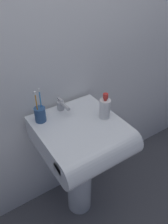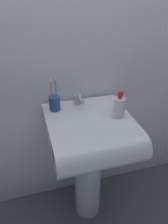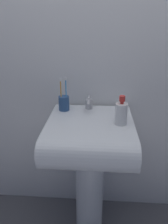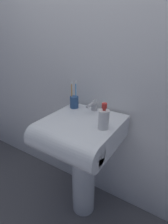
% 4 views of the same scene
% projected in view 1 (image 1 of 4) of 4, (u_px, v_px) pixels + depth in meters
% --- Properties ---
extents(ground_plane, '(6.00, 6.00, 0.00)m').
position_uv_depth(ground_plane, '(80.00, 204.00, 1.84)').
color(ground_plane, '#4C4C51').
rests_on(ground_plane, ground).
extents(wall_back, '(5.00, 0.05, 2.40)m').
position_uv_depth(wall_back, '(52.00, 57.00, 1.33)').
color(wall_back, white).
rests_on(wall_back, ground).
extents(sink_pedestal, '(0.19, 0.19, 0.71)m').
position_uv_depth(sink_pedestal, '(79.00, 177.00, 1.63)').
color(sink_pedestal, white).
rests_on(sink_pedestal, ground).
extents(sink_basin, '(0.50, 0.56, 0.16)m').
position_uv_depth(sink_basin, '(83.00, 138.00, 1.34)').
color(sink_basin, white).
rests_on(sink_basin, sink_pedestal).
extents(faucet, '(0.05, 0.14, 0.08)m').
position_uv_depth(faucet, '(61.00, 105.00, 1.41)').
color(faucet, '#B7B7BC').
rests_on(faucet, sink_basin).
extents(toothbrush_cup, '(0.07, 0.07, 0.22)m').
position_uv_depth(toothbrush_cup, '(40.00, 114.00, 1.32)').
color(toothbrush_cup, '#2D5184').
rests_on(toothbrush_cup, sink_basin).
extents(soap_bottle, '(0.07, 0.07, 0.17)m').
position_uv_depth(soap_bottle, '(105.00, 108.00, 1.34)').
color(soap_bottle, white).
rests_on(soap_bottle, sink_basin).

